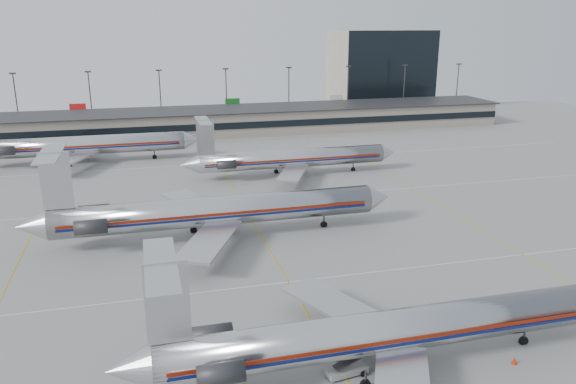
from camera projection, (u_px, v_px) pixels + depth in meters
name	position (u px, v px, depth m)	size (l,w,h in m)	color
ground	(316.00, 328.00, 52.80)	(260.00, 260.00, 0.00)	gray
apron_markings	(289.00, 282.00, 62.04)	(160.00, 0.15, 0.02)	silver
terminal	(200.00, 122.00, 142.50)	(162.00, 17.00, 6.25)	gray
light_mast_row	(194.00, 94.00, 153.89)	(163.60, 0.40, 15.28)	#38383D
distant_building	(380.00, 70.00, 182.64)	(30.00, 20.00, 25.00)	tan
jet_foreground	(378.00, 332.00, 45.72)	(44.25, 26.05, 11.58)	silver
jet_second_row	(210.00, 211.00, 73.72)	(49.21, 28.97, 12.88)	silver
jet_third_row	(289.00, 158.00, 104.04)	(41.22, 25.36, 11.27)	silver
jet_back_row	(80.00, 145.00, 113.19)	(46.37, 28.52, 12.68)	silver
belt_loader	(348.00, 369.00, 45.58)	(4.09, 1.69, 2.11)	#959595
ramp_worker_near	(406.00, 358.00, 46.69)	(0.58, 0.38, 1.60)	#ACBF12
ramp_worker_far	(422.00, 365.00, 45.41)	(0.94, 0.74, 1.94)	#CDF016
cone_right	(514.00, 361.00, 47.16)	(0.47, 0.47, 0.64)	red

